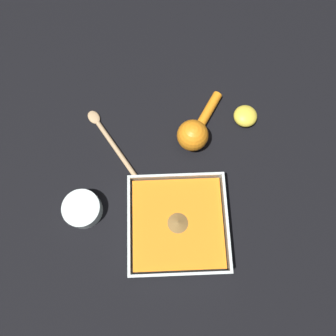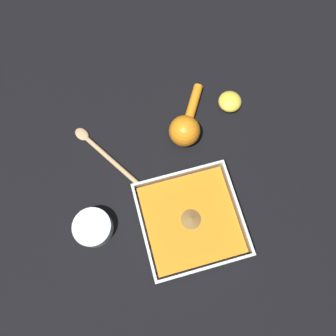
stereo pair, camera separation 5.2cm
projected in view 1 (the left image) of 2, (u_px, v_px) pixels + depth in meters
ground_plane at (184, 214)px, 0.77m from camera, size 4.00×4.00×0.00m
square_dish at (178, 224)px, 0.75m from camera, size 0.22×0.22×0.05m
spice_bowl at (83, 209)px, 0.76m from camera, size 0.09×0.09×0.04m
lemon_squeezer at (195, 132)px, 0.80m from camera, size 0.12×0.17×0.08m
lemon_half at (245, 116)px, 0.83m from camera, size 0.06×0.06×0.03m
wooden_spoon at (111, 141)px, 0.82m from camera, size 0.14×0.20×0.01m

